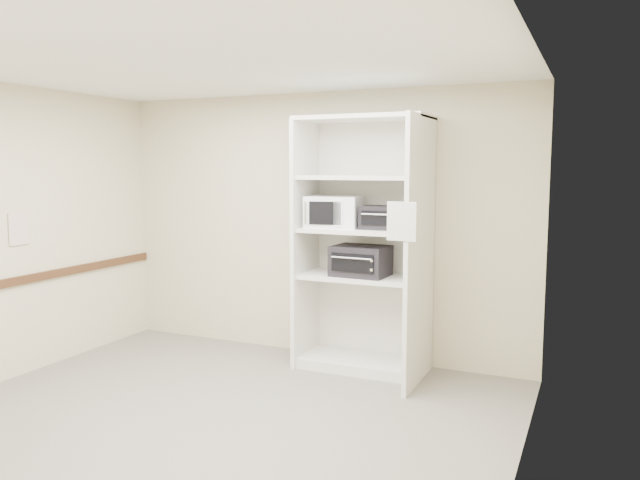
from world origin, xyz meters
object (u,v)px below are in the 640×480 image
at_px(shelving_unit, 368,253).
at_px(toaster_oven_upper, 383,218).
at_px(microwave, 334,212).
at_px(toaster_oven_lower, 361,261).

bearing_deg(shelving_unit, toaster_oven_upper, -5.00).
relative_size(shelving_unit, microwave, 4.83).
bearing_deg(microwave, shelving_unit, -0.39).
bearing_deg(toaster_oven_upper, shelving_unit, 174.69).
distance_m(shelving_unit, microwave, 0.51).
relative_size(toaster_oven_upper, toaster_oven_lower, 0.74).
xyz_separation_m(microwave, toaster_oven_upper, (0.48, 0.03, -0.04)).
relative_size(shelving_unit, toaster_oven_lower, 4.71).
bearing_deg(toaster_oven_lower, shelving_unit, 44.66).
xyz_separation_m(shelving_unit, toaster_oven_upper, (0.15, -0.01, 0.35)).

